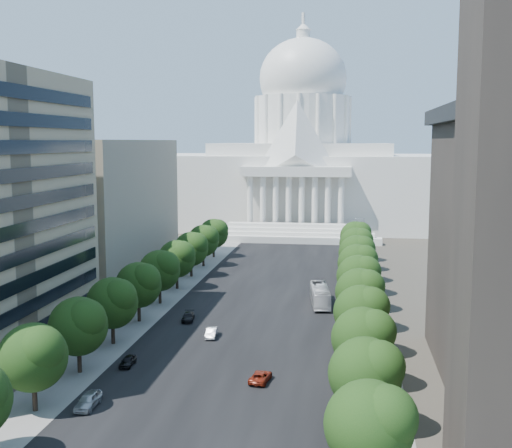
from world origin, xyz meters
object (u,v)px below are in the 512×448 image
at_px(car_silver, 212,333).
at_px(car_red, 261,377).
at_px(car_dark_a, 128,361).
at_px(car_dark_b, 188,317).
at_px(city_bus, 320,295).
at_px(car_parked, 88,401).

bearing_deg(car_silver, car_red, -64.22).
height_order(car_dark_a, car_dark_b, car_dark_b).
distance_m(car_red, city_bus, 39.43).
height_order(car_silver, car_red, car_silver).
bearing_deg(car_dark_a, car_parked, -89.32).
xyz_separation_m(car_red, car_parked, (-18.10, -10.46, 0.18)).
height_order(car_red, city_bus, city_bus).
height_order(car_silver, city_bus, city_bus).
height_order(car_dark_a, car_red, car_dark_a).
height_order(car_dark_a, car_parked, car_parked).
height_order(car_dark_b, car_parked, car_parked).
distance_m(car_dark_b, car_parked, 35.81).
bearing_deg(car_dark_b, city_bus, 25.52).
relative_size(car_dark_b, city_bus, 0.36).
bearing_deg(car_red, car_dark_b, -50.33).
bearing_deg(city_bus, car_dark_a, -130.12).
relative_size(car_dark_a, city_bus, 0.30).
bearing_deg(car_dark_a, car_red, -9.59).
bearing_deg(car_dark_b, car_silver, -62.41).
bearing_deg(car_red, car_parked, 38.01).
distance_m(car_dark_a, city_bus, 43.19).
bearing_deg(car_dark_a, car_dark_b, 83.14).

